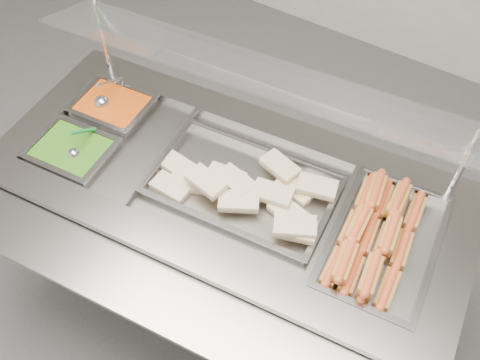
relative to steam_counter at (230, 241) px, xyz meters
The scene contains 11 objects.
steam_counter is the anchor object (origin of this frame).
tray_rail 0.57m from the steam_counter, 83.78° to the right, with size 1.61×0.49×0.05m.
sneeze_guard 0.75m from the steam_counter, 96.22° to the left, with size 1.48×0.41×0.39m.
pan_hotdogs 0.66m from the steam_counter, ahead, with size 0.35×0.52×0.09m.
pan_wraps 0.38m from the steam_counter, ahead, with size 0.64×0.42×0.06m.
pan_beans 0.69m from the steam_counter, behind, with size 0.29×0.24×0.09m.
pan_peas 0.69m from the steam_counter, 161.11° to the right, with size 0.29×0.24×0.09m.
hotdogs_in_buns 0.66m from the steam_counter, ahead, with size 0.26×0.47×0.10m.
tortilla_wraps 0.42m from the steam_counter, ahead, with size 0.62×0.35×0.09m.
ladle 0.74m from the steam_counter, behind, with size 0.06×0.17×0.13m.
serving_spoon 0.69m from the steam_counter, 160.09° to the right, with size 0.05×0.16×0.12m.
Camera 1 is at (0.74, -0.42, 2.23)m, focal length 40.00 mm.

